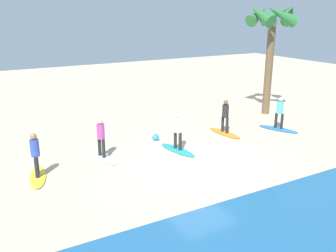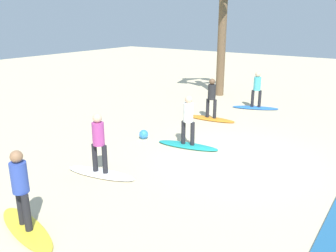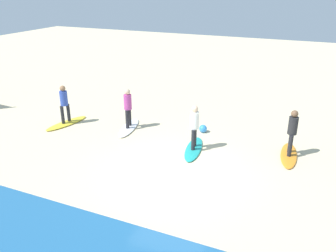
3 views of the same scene
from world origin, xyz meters
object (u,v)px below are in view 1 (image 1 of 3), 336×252
Objects in this scene: surfer_teal at (178,128)px; surfboard_yellow at (38,177)px; surfer_white at (101,135)px; surfer_yellow at (35,152)px; surfboard_blue at (278,129)px; palm_tree at (272,25)px; surfer_orange at (225,114)px; surfboard_orange at (224,133)px; surfboard_white at (102,157)px; surfer_blue at (280,110)px; surfboard_teal at (178,150)px; beach_ball at (155,137)px.

surfer_teal is 6.00m from surfboard_yellow.
surfer_yellow is at bearing 13.53° from surfer_white.
surfer_white reaches higher than surfboard_blue.
surfboard_blue is at bearing -179.51° from surfer_teal.
palm_tree reaches higher than surfer_yellow.
surfer_white is at bearing 0.70° from surfer_orange.
surfboard_orange is 1.00× the size of surfboard_white.
palm_tree is at bearing 113.33° from surfboard_yellow.
palm_tree is at bearing 126.42° from surfboard_blue.
surfer_teal reaches higher than surfboard_yellow.
surfer_yellow is at bearing -1.51° from surfer_teal.
surfer_blue is 1.00× the size of surfer_white.
surfboard_blue is at bearing 80.29° from surfboard_teal.
surfboard_yellow is at bearing 4.57° from surfer_orange.
surfer_white is at bearing 10.24° from palm_tree.
surfer_orange reaches higher than surfboard_teal.
surfer_yellow is (5.92, -0.16, 0.99)m from surfboard_teal.
beach_ball is at bearing -164.89° from surfer_yellow.
surfboard_teal is 1.28× the size of surfer_white.
surfboard_yellow is (12.01, -0.10, -0.99)m from surfer_blue.
surfer_teal reaches higher than beach_ball.
surfer_teal is 1.00× the size of surfer_yellow.
surfer_blue is at bearing 68.27° from surfboard_blue.
surfer_white is at bearing -114.46° from surfboard_teal.
surfboard_yellow is at bearing 0.00° from surfer_yellow.
surfer_orange is 0.78× the size of surfboard_teal.
beach_ball is (-2.98, -0.89, 0.12)m from surfboard_white.
surfboard_teal is 6.48× the size of beach_ball.
surfer_orange is at bearing 22.80° from palm_tree.
surfer_white reaches higher than surfboard_orange.
surfer_yellow reaches higher than surfboard_white.
surfer_teal is at bearing 97.00° from beach_ball.
surfer_orange is 3.67m from beach_ball.
surfboard_yellow is at bearing -0.50° from surfer_blue.
surfboard_blue is 2.95m from surfboard_orange.
beach_ball is at bearing 176.81° from surfboard_teal.
surfer_blue is 0.78× the size of surfboard_yellow.
surfer_orange is 1.00× the size of surfer_white.
palm_tree is at bearing 88.78° from surfboard_white.
beach_ball is (-5.71, -1.54, 0.12)m from surfboard_yellow.
surfboard_white is at bearing -4.68° from surfer_blue.
surfer_orange is 1.00× the size of surfer_teal.
surfer_white is 5.06× the size of beach_ball.
surfer_yellow reaches higher than surfboard_orange.
surfer_orange is 0.78× the size of surfboard_white.
surfboard_teal is 1.00× the size of surfboard_yellow.
surfboard_yellow is at bearing -101.71° from surfboard_teal.
surfer_teal is 1.00× the size of surfer_white.
surfer_orange is at bearing -175.43° from surfer_yellow.
surfboard_blue is 9.37m from surfer_white.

